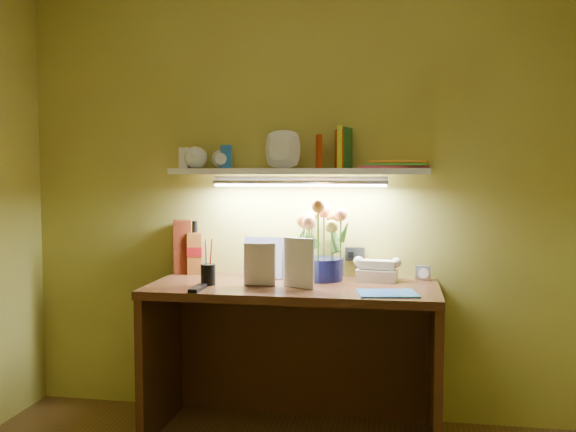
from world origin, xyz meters
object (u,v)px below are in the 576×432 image
object	(u,v)px
flower_bouquet	(322,242)
whisky_bottle	(195,248)
telephone	(377,269)
desk	(293,361)
desk_clock	(423,273)

from	to	relation	value
flower_bouquet	whisky_bottle	xyz separation A→B (m)	(-0.69, 0.07, -0.05)
flower_bouquet	telephone	world-z (taller)	flower_bouquet
desk	telephone	xyz separation A→B (m)	(0.40, 0.19, 0.43)
flower_bouquet	whisky_bottle	bearing A→B (deg)	174.05
telephone	desk_clock	xyz separation A→B (m)	(0.23, 0.06, -0.02)
desk_clock	whisky_bottle	distance (m)	1.20
telephone	desk_clock	world-z (taller)	telephone
desk	desk_clock	distance (m)	0.79
desk	whisky_bottle	world-z (taller)	whisky_bottle
desk_clock	whisky_bottle	bearing A→B (deg)	-170.35
desk	telephone	size ratio (longest dim) A/B	7.01
desk	flower_bouquet	distance (m)	0.61
desk	telephone	distance (m)	0.62
whisky_bottle	desk	bearing A→B (deg)	-22.71
desk	telephone	world-z (taller)	telephone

